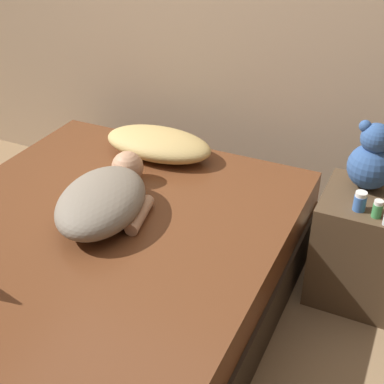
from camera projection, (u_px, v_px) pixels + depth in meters
The scene contains 8 objects.
ground_plane at pixel (98, 310), 2.61m from camera, with size 12.00×12.00×0.00m, color #937551.
bed at pixel (94, 274), 2.49m from camera, with size 1.64×2.01×0.46m.
nightstand at pixel (364, 247), 2.58m from camera, with size 0.45×0.44×0.55m.
pillow at pixel (158, 144), 2.96m from camera, with size 0.62×0.34×0.14m.
person_lying at pixel (105, 198), 2.44m from camera, with size 0.49×0.75×0.19m.
teddy_bear at pixel (372, 160), 2.46m from camera, with size 0.21×0.21×0.33m.
bottle_blue at pixel (360, 201), 2.34m from camera, with size 0.06×0.06×0.09m.
bottle_green at pixel (378, 209), 2.29m from camera, with size 0.04×0.04×0.08m.
Camera 1 is at (1.23, -1.54, 1.86)m, focal length 50.00 mm.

